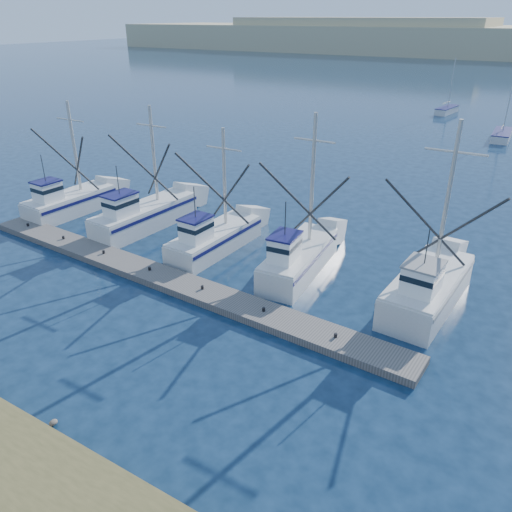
# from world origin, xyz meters

# --- Properties ---
(ground) EXTENTS (500.00, 500.00, 0.00)m
(ground) POSITION_xyz_m (0.00, 0.00, 0.00)
(ground) COLOR #0B1E33
(ground) RESTS_ON ground
(floating_dock) EXTENTS (30.26, 3.64, 0.40)m
(floating_dock) POSITION_xyz_m (-8.70, 6.88, 0.20)
(floating_dock) COLOR #67605C
(floating_dock) RESTS_ON ground
(trawler_fleet) EXTENTS (30.00, 8.58, 9.47)m
(trawler_fleet) POSITION_xyz_m (-8.00, 11.78, 1.00)
(trawler_fleet) COLOR silver
(trawler_fleet) RESTS_ON ground
(sailboat_near) EXTENTS (2.17, 6.64, 8.10)m
(sailboat_near) POSITION_xyz_m (3.02, 56.56, 0.49)
(sailboat_near) COLOR silver
(sailboat_near) RESTS_ON ground
(sailboat_far) EXTENTS (2.49, 6.29, 8.10)m
(sailboat_far) POSITION_xyz_m (-6.78, 71.74, 0.49)
(sailboat_far) COLOR silver
(sailboat_far) RESTS_ON ground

